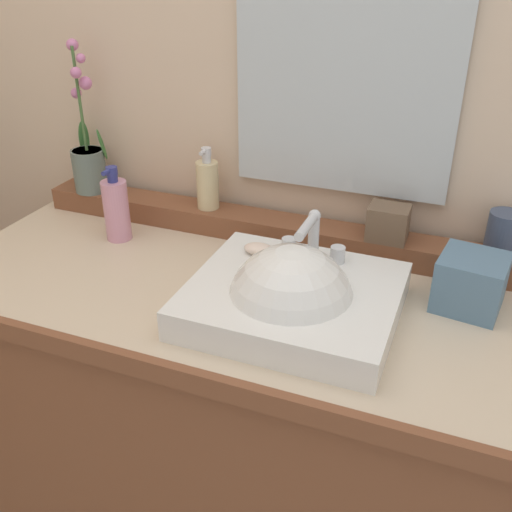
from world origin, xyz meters
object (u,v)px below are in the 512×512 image
soap_dispenser (208,183)px  trinket_box (388,223)px  sink_basin (292,304)px  potted_plant (88,158)px  tumbler_cup (503,233)px  lotion_bottle (116,209)px  soap_bar (259,249)px  tissue_box (471,282)px

soap_dispenser → trinket_box: 0.47m
sink_basin → potted_plant: bearing=156.1°
tumbler_cup → lotion_bottle: lotion_bottle is taller
soap_bar → lotion_bottle: size_ratio=0.36×
tumbler_cup → trinket_box: bearing=-173.5°
sink_basin → potted_plant: (-0.69, 0.31, 0.12)m
potted_plant → soap_dispenser: (0.35, 0.01, -0.03)m
soap_bar → tissue_box: (0.44, 0.06, -0.02)m
potted_plant → tumbler_cup: 1.07m
soap_bar → potted_plant: bearing=161.5°
sink_basin → soap_bar: 0.17m
soap_bar → sink_basin: bearing=-44.6°
sink_basin → tissue_box: bearing=27.6°
potted_plant → tissue_box: (1.02, -0.13, -0.10)m
potted_plant → soap_bar: bearing=-18.5°
soap_bar → soap_dispenser: soap_dispenser is taller
sink_basin → potted_plant: size_ratio=1.04×
potted_plant → trinket_box: potted_plant is taller
soap_dispenser → lotion_bottle: size_ratio=0.84×
sink_basin → soap_bar: bearing=135.4°
soap_dispenser → tumbler_cup: (0.72, 0.01, -0.02)m
soap_bar → potted_plant: (-0.58, 0.19, 0.08)m
potted_plant → tumbler_cup: bearing=1.4°
soap_dispenser → lotion_bottle: soap_dispenser is taller
tumbler_cup → trinket_box: tumbler_cup is taller
potted_plant → trinket_box: bearing=-0.2°
soap_bar → lotion_bottle: lotion_bottle is taller
sink_basin → tissue_box: 0.37m
tissue_box → sink_basin: bearing=-152.4°
potted_plant → lotion_bottle: (0.17, -0.13, -0.07)m
soap_dispenser → potted_plant: bearing=-178.3°
soap_bar → potted_plant: 0.61m
soap_bar → trinket_box: size_ratio=0.76×
soap_bar → tissue_box: tissue_box is taller
lotion_bottle → soap_dispenser: bearing=37.1°
potted_plant → tumbler_cup: potted_plant is taller
soap_bar → trinket_box: trinket_box is taller
tumbler_cup → tissue_box: bearing=-107.6°
soap_dispenser → sink_basin: bearing=-43.2°
tumbler_cup → trinket_box: 0.25m
sink_basin → trinket_box: size_ratio=4.53×
trinket_box → sink_basin: bearing=-113.6°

